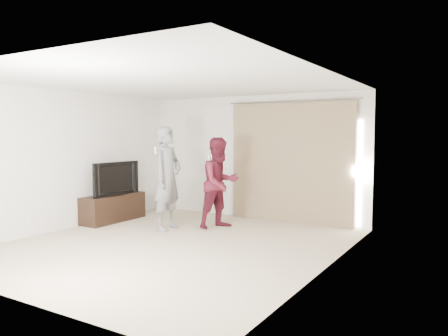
{
  "coord_description": "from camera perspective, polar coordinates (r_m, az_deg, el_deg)",
  "views": [
    {
      "loc": [
        4.28,
        -5.51,
        1.78
      ],
      "look_at": [
        0.23,
        1.2,
        1.18
      ],
      "focal_mm": 35.0,
      "sensor_mm": 36.0,
      "label": 1
    }
  ],
  "objects": [
    {
      "name": "floor",
      "position": [
        7.2,
        -6.6,
        -9.94
      ],
      "size": [
        5.5,
        5.5,
        0.0
      ],
      "primitive_type": "plane",
      "color": "#C4AE93",
      "rests_on": "ground"
    },
    {
      "name": "wall_back",
      "position": [
        9.31,
        3.74,
        1.44
      ],
      "size": [
        5.0,
        0.04,
        2.6
      ],
      "primitive_type": "cube",
      "color": "white",
      "rests_on": "ground"
    },
    {
      "name": "wall_left",
      "position": [
        8.75,
        -19.75,
        1.0
      ],
      "size": [
        0.04,
        5.5,
        2.6
      ],
      "color": "white",
      "rests_on": "ground"
    },
    {
      "name": "ceiling",
      "position": [
        7.02,
        -6.79,
        11.08
      ],
      "size": [
        5.0,
        5.5,
        0.01
      ],
      "primitive_type": "cube",
      "color": "silver",
      "rests_on": "wall_back"
    },
    {
      "name": "curtain",
      "position": [
        8.87,
        8.77,
        0.63
      ],
      "size": [
        2.8,
        0.11,
        2.46
      ],
      "color": "#8E7657",
      "rests_on": "ground"
    },
    {
      "name": "tv_console",
      "position": [
        9.29,
        -14.29,
        -5.06
      ],
      "size": [
        0.49,
        1.42,
        0.55
      ],
      "primitive_type": "cube",
      "color": "black",
      "rests_on": "ground"
    },
    {
      "name": "tv",
      "position": [
        9.21,
        -14.37,
        -1.31
      ],
      "size": [
        0.19,
        1.18,
        0.68
      ],
      "primitive_type": "imported",
      "rotation": [
        0.0,
        0.0,
        1.54
      ],
      "color": "black",
      "rests_on": "tv_console"
    },
    {
      "name": "scratching_post",
      "position": [
        10.28,
        -7.69,
        -4.49
      ],
      "size": [
        0.36,
        0.36,
        0.49
      ],
      "color": "tan",
      "rests_on": "ground"
    },
    {
      "name": "person_man",
      "position": [
        8.2,
        -7.41,
        -1.31
      ],
      "size": [
        0.52,
        0.74,
        1.93
      ],
      "color": "slate",
      "rests_on": "ground"
    },
    {
      "name": "person_woman",
      "position": [
        8.28,
        -0.52,
        -1.95
      ],
      "size": [
        0.92,
        1.02,
        1.72
      ],
      "color": "#521422",
      "rests_on": "ground"
    }
  ]
}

